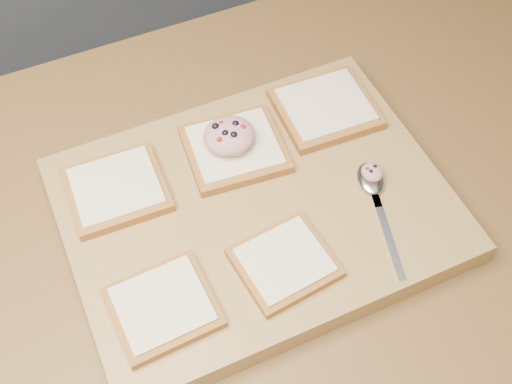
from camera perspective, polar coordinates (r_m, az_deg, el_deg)
island_counter at (r=1.25m, az=-4.63°, el=-14.86°), size 2.00×0.80×0.90m
cutting_board at (r=0.84m, az=-0.00°, el=-1.59°), size 0.48×0.37×0.04m
bread_far_left at (r=0.85m, az=-12.30°, el=0.27°), size 0.13×0.12×0.02m
bread_far_center at (r=0.87m, az=-1.90°, el=3.89°), size 0.14×0.13×0.02m
bread_far_right at (r=0.92m, az=6.19°, el=7.43°), size 0.14×0.13×0.02m
bread_near_left at (r=0.75m, az=-8.29°, el=-10.04°), size 0.12×0.11×0.02m
bread_near_center at (r=0.77m, az=2.54°, el=-6.27°), size 0.12×0.11×0.02m
tuna_salad_dollop at (r=0.85m, az=-2.41°, el=5.05°), size 0.07×0.07×0.03m
spoon at (r=0.85m, az=10.36°, el=0.48°), size 0.07×0.18×0.01m
spoon_salad at (r=0.84m, az=10.27°, el=1.75°), size 0.03×0.03×0.02m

